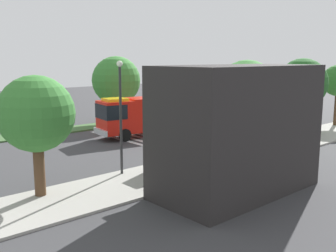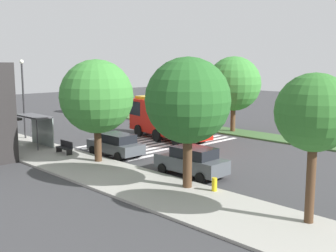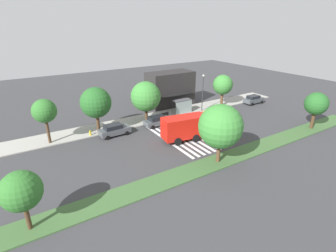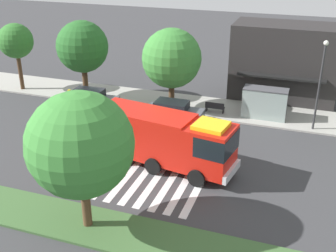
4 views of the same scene
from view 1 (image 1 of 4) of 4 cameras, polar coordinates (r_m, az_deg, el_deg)
ground_plane at (r=37.01m, az=0.82°, el=-1.23°), size 120.00×120.00×0.00m
sidewalk at (r=30.91m, az=12.54°, el=-3.58°), size 60.00×4.73×0.14m
median_strip at (r=43.53m, az=-6.69°, el=0.48°), size 60.00×3.00×0.14m
crosswalk at (r=35.81m, az=-1.38°, el=-1.60°), size 6.75×12.52×0.01m
fire_truck at (r=36.07m, az=-3.52°, el=1.74°), size 9.48×3.88×3.65m
parked_car_west at (r=38.37m, az=14.45°, el=0.23°), size 4.59×2.18×1.77m
parked_car_mid at (r=32.54m, az=7.02°, el=-1.32°), size 4.62×2.10×1.65m
bus_stop_shelter at (r=25.84m, az=1.24°, el=-1.85°), size 3.50×1.40×2.46m
bench_near_shelter at (r=28.90m, az=7.11°, el=-3.29°), size 1.60×0.50×0.90m
street_lamp at (r=23.63m, az=-6.89°, el=2.47°), size 0.36×0.36×6.82m
storefront_building at (r=21.14m, az=10.04°, el=-0.53°), size 9.15×5.38×6.75m
sidewalk_tree_west at (r=38.20m, az=18.88°, el=5.85°), size 4.54×4.54×6.95m
sidewalk_tree_center at (r=31.36m, az=11.30°, el=4.89°), size 4.90×4.90×6.84m
sidewalk_tree_far_east at (r=20.69m, az=-18.55°, el=1.58°), size 3.86×3.86×6.17m
median_tree_far_west at (r=56.76m, az=10.02°, el=6.36°), size 3.22×3.22×5.28m
median_tree_west at (r=42.67m, az=-7.51°, el=6.53°), size 5.16×5.16×7.16m
fire_hydrant at (r=40.21m, az=18.96°, el=-0.17°), size 0.28×0.28×0.70m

